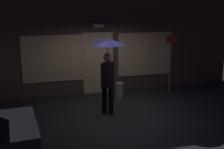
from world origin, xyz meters
name	(u,v)px	position (x,y,z in m)	size (l,w,h in m)	color
ground_plane	(117,113)	(0.00, 0.00, 0.00)	(18.00, 18.00, 0.00)	#26262B
building_facade	(97,34)	(0.00, 2.35, 2.14)	(10.74, 0.48, 4.32)	brown
person_with_umbrella	(107,57)	(-0.27, 0.03, 1.70)	(1.02, 1.02, 2.24)	black
street_sign_post	(170,59)	(2.49, 1.45, 1.26)	(0.40, 0.07, 2.20)	#595B60
sidewalk_bollard	(120,91)	(0.49, 1.20, 0.30)	(0.26, 0.26, 0.59)	#B2A899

